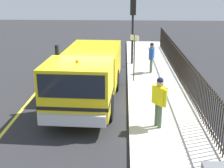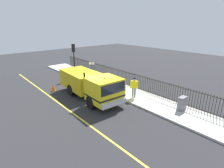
{
  "view_description": "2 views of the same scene",
  "coord_description": "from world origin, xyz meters",
  "px_view_note": "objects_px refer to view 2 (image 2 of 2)",
  "views": [
    {
      "loc": [
        1.22,
        -11.1,
        4.61
      ],
      "look_at": [
        0.84,
        -1.7,
        1.5
      ],
      "focal_mm": 48.5,
      "sensor_mm": 36.0,
      "label": 1
    },
    {
      "loc": [
        -7.85,
        -11.12,
        5.9
      ],
      "look_at": [
        1.07,
        -0.77,
        1.24
      ],
      "focal_mm": 28.68,
      "sensor_mm": 36.0,
      "label": 2
    }
  ],
  "objects_px": {
    "street_sign": "(92,70)",
    "pedestrian_distant": "(91,70)",
    "worker_standing": "(134,85)",
    "work_truck": "(91,84)",
    "traffic_light_near": "(74,54)",
    "traffic_cone": "(53,88)",
    "utility_cabinet": "(182,103)"
  },
  "relations": [
    {
      "from": "street_sign",
      "to": "pedestrian_distant",
      "type": "bearing_deg",
      "value": 57.27
    },
    {
      "from": "worker_standing",
      "to": "pedestrian_distant",
      "type": "bearing_deg",
      "value": -38.75
    },
    {
      "from": "work_truck",
      "to": "street_sign",
      "type": "distance_m",
      "value": 3.32
    },
    {
      "from": "traffic_light_near",
      "to": "traffic_cone",
      "type": "bearing_deg",
      "value": 24.91
    },
    {
      "from": "worker_standing",
      "to": "street_sign",
      "type": "height_order",
      "value": "street_sign"
    },
    {
      "from": "pedestrian_distant",
      "to": "utility_cabinet",
      "type": "relative_size",
      "value": 1.63
    },
    {
      "from": "street_sign",
      "to": "traffic_light_near",
      "type": "bearing_deg",
      "value": 90.18
    },
    {
      "from": "work_truck",
      "to": "street_sign",
      "type": "height_order",
      "value": "work_truck"
    },
    {
      "from": "traffic_cone",
      "to": "street_sign",
      "type": "height_order",
      "value": "street_sign"
    },
    {
      "from": "pedestrian_distant",
      "to": "traffic_cone",
      "type": "distance_m",
      "value": 4.64
    },
    {
      "from": "traffic_cone",
      "to": "traffic_light_near",
      "type": "bearing_deg",
      "value": 32.47
    },
    {
      "from": "work_truck",
      "to": "worker_standing",
      "type": "distance_m",
      "value": 3.46
    },
    {
      "from": "worker_standing",
      "to": "traffic_light_near",
      "type": "xyz_separation_m",
      "value": [
        -0.67,
        8.34,
        1.57
      ]
    },
    {
      "from": "pedestrian_distant",
      "to": "utility_cabinet",
      "type": "bearing_deg",
      "value": 19.58
    },
    {
      "from": "traffic_cone",
      "to": "street_sign",
      "type": "xyz_separation_m",
      "value": [
        3.6,
        -1.09,
        1.27
      ]
    },
    {
      "from": "utility_cabinet",
      "to": "traffic_cone",
      "type": "relative_size",
      "value": 1.6
    },
    {
      "from": "pedestrian_distant",
      "to": "traffic_light_near",
      "type": "height_order",
      "value": "traffic_light_near"
    },
    {
      "from": "traffic_cone",
      "to": "work_truck",
      "type": "bearing_deg",
      "value": -66.17
    },
    {
      "from": "work_truck",
      "to": "worker_standing",
      "type": "xyz_separation_m",
      "value": [
        2.59,
        -2.29,
        -0.09
      ]
    },
    {
      "from": "traffic_light_near",
      "to": "traffic_cone",
      "type": "relative_size",
      "value": 5.98
    },
    {
      "from": "pedestrian_distant",
      "to": "traffic_light_near",
      "type": "distance_m",
      "value": 2.67
    },
    {
      "from": "utility_cabinet",
      "to": "traffic_light_near",
      "type": "bearing_deg",
      "value": 97.09
    },
    {
      "from": "work_truck",
      "to": "traffic_cone",
      "type": "bearing_deg",
      "value": -63.6
    },
    {
      "from": "work_truck",
      "to": "street_sign",
      "type": "bearing_deg",
      "value": -123.25
    },
    {
      "from": "utility_cabinet",
      "to": "street_sign",
      "type": "height_order",
      "value": "street_sign"
    },
    {
      "from": "worker_standing",
      "to": "traffic_light_near",
      "type": "relative_size",
      "value": 0.46
    },
    {
      "from": "worker_standing",
      "to": "work_truck",
      "type": "bearing_deg",
      "value": 12.45
    },
    {
      "from": "utility_cabinet",
      "to": "traffic_cone",
      "type": "xyz_separation_m",
      "value": [
        -5.09,
        9.79,
        -0.32
      ]
    },
    {
      "from": "work_truck",
      "to": "worker_standing",
      "type": "relative_size",
      "value": 3.98
    },
    {
      "from": "worker_standing",
      "to": "traffic_light_near",
      "type": "height_order",
      "value": "traffic_light_near"
    },
    {
      "from": "worker_standing",
      "to": "pedestrian_distant",
      "type": "distance_m",
      "value": 6.46
    },
    {
      "from": "utility_cabinet",
      "to": "street_sign",
      "type": "distance_m",
      "value": 8.88
    }
  ]
}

